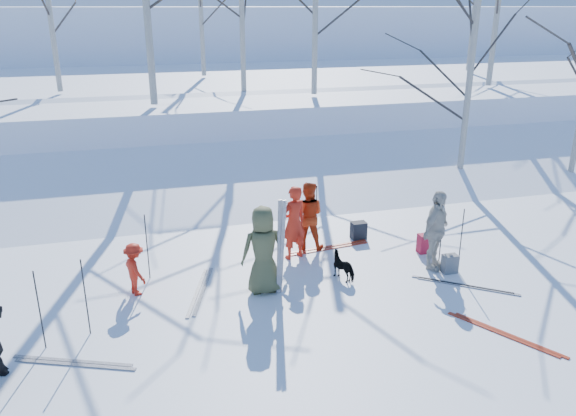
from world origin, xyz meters
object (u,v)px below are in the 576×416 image
object	(u,v)px
backpack_red	(425,243)
backpack_dark	(359,230)
skier_red_north	(294,223)
skier_cream_east	(436,231)
backpack_grey	(450,264)
dog	(344,266)
skier_redor_behind	(307,216)
skier_red_seated	(135,269)
skier_olive_center	(263,250)

from	to	relation	value
backpack_red	backpack_dark	xyz separation A→B (m)	(-1.11, 1.11, -0.01)
skier_red_north	backpack_red	bearing A→B (deg)	150.89
skier_cream_east	backpack_red	world-z (taller)	skier_cream_east
backpack_grey	backpack_dark	bearing A→B (deg)	117.49
backpack_red	dog	bearing A→B (deg)	-162.01
skier_redor_behind	skier_red_seated	size ratio (longest dim) A/B	1.50
skier_olive_center	backpack_dark	distance (m)	3.35
skier_red_seated	backpack_red	distance (m)	6.11
skier_olive_center	skier_red_seated	xyz separation A→B (m)	(-2.31, 0.53, -0.34)
backpack_red	skier_redor_behind	bearing A→B (deg)	158.96
skier_red_north	backpack_dark	xyz separation A→B (m)	(1.73, 0.60, -0.60)
skier_redor_behind	skier_red_seated	world-z (taller)	skier_redor_behind
skier_olive_center	skier_cream_east	bearing A→B (deg)	-178.58
skier_olive_center	skier_red_seated	world-z (taller)	skier_olive_center
backpack_dark	backpack_grey	bearing A→B (deg)	-62.51
skier_red_north	skier_cream_east	world-z (taller)	skier_cream_east
skier_olive_center	skier_redor_behind	size ratio (longest dim) A/B	1.11
dog	backpack_red	size ratio (longest dim) A/B	1.49
skier_olive_center	dog	size ratio (longest dim) A/B	2.69
skier_red_seated	backpack_grey	distance (m)	6.15
skier_red_north	skier_red_seated	xyz separation A→B (m)	(-3.26, -0.77, -0.29)
dog	skier_cream_east	bearing A→B (deg)	150.67
skier_red_seated	skier_cream_east	world-z (taller)	skier_cream_east
skier_redor_behind	skier_red_seated	bearing A→B (deg)	38.68
skier_red_seated	backpack_grey	world-z (taller)	skier_red_seated
skier_red_north	backpack_red	world-z (taller)	skier_red_north
skier_red_seated	backpack_grey	bearing A→B (deg)	-120.76
skier_redor_behind	skier_red_seated	distance (m)	3.89
skier_olive_center	backpack_grey	bearing A→B (deg)	177.32
skier_red_seated	backpack_red	xyz separation A→B (m)	(6.10, 0.27, -0.30)
skier_cream_east	backpack_red	bearing A→B (deg)	37.64
skier_red_seated	backpack_dark	xyz separation A→B (m)	(4.99, 1.38, -0.31)
skier_olive_center	skier_red_north	distance (m)	1.62
skier_cream_east	dog	bearing A→B (deg)	142.90
skier_red_north	skier_olive_center	bearing A→B (deg)	34.88
skier_red_seated	skier_cream_east	bearing A→B (deg)	-118.43
skier_olive_center	skier_redor_behind	distance (m)	2.21
skier_red_north	skier_cream_east	size ratio (longest dim) A/B	0.96
backpack_red	backpack_grey	distance (m)	1.02
skier_olive_center	backpack_dark	xyz separation A→B (m)	(2.68, 1.91, -0.64)
dog	backpack_dark	xyz separation A→B (m)	(1.04, 1.81, -0.06)
skier_red_seated	dog	bearing A→B (deg)	-119.96
skier_olive_center	backpack_red	world-z (taller)	skier_olive_center
backpack_grey	backpack_red	bearing A→B (deg)	89.91
skier_redor_behind	backpack_dark	size ratio (longest dim) A/B	3.80
backpack_red	backpack_dark	world-z (taller)	backpack_red
skier_redor_behind	skier_olive_center	bearing A→B (deg)	72.06
skier_red_seated	dog	xyz separation A→B (m)	(3.95, -0.43, -0.24)
skier_cream_east	backpack_dark	xyz separation A→B (m)	(-0.88, 1.86, -0.63)
skier_cream_east	backpack_red	xyz separation A→B (m)	(0.23, 0.75, -0.62)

